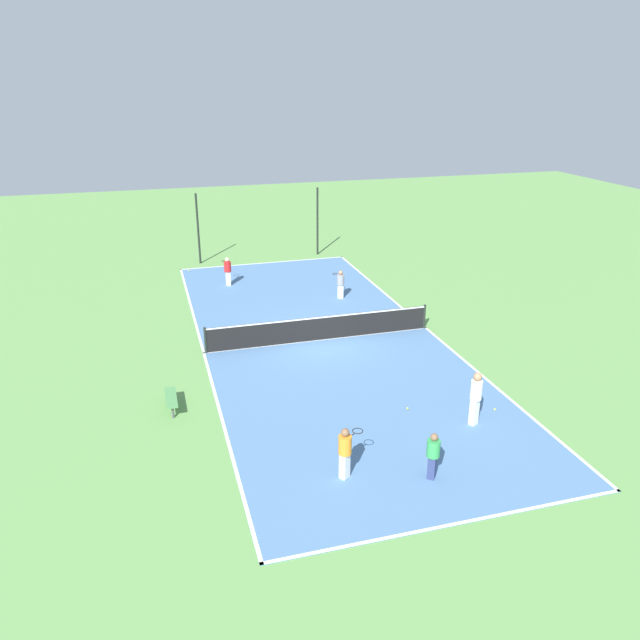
{
  "coord_description": "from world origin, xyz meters",
  "views": [
    {
      "loc": [
        -6.54,
        -22.75,
        10.16
      ],
      "look_at": [
        0.0,
        0.0,
        0.9
      ],
      "focal_mm": 35.0,
      "sensor_mm": 36.0,
      "label": 1
    }
  ],
  "objects_px": {
    "player_center_orange": "(345,450)",
    "tennis_ball_left_sideline": "(495,409)",
    "bench": "(171,399)",
    "tennis_ball_midcourt": "(408,408)",
    "player_far_green": "(433,453)",
    "player_baseline_gray": "(340,283)",
    "fence_post_back_right": "(317,221)",
    "player_near_white": "(476,395)",
    "tennis_net": "(320,328)",
    "tennis_ball_far_baseline": "(189,271)",
    "fence_post_back_left": "(198,229)",
    "player_coach_red": "(228,270)"
  },
  "relations": [
    {
      "from": "player_near_white",
      "to": "player_baseline_gray",
      "type": "height_order",
      "value": "player_near_white"
    },
    {
      "from": "player_center_orange",
      "to": "tennis_ball_left_sideline",
      "type": "height_order",
      "value": "player_center_orange"
    },
    {
      "from": "tennis_net",
      "to": "player_near_white",
      "type": "height_order",
      "value": "player_near_white"
    },
    {
      "from": "fence_post_back_right",
      "to": "player_center_orange",
      "type": "bearing_deg",
      "value": -103.98
    },
    {
      "from": "player_coach_red",
      "to": "tennis_ball_midcourt",
      "type": "distance_m",
      "value": 15.1
    },
    {
      "from": "player_far_green",
      "to": "tennis_ball_left_sideline",
      "type": "xyz_separation_m",
      "value": [
        3.58,
        2.76,
        -0.73
      ]
    },
    {
      "from": "player_far_green",
      "to": "tennis_ball_midcourt",
      "type": "distance_m",
      "value": 3.78
    },
    {
      "from": "player_far_green",
      "to": "tennis_ball_midcourt",
      "type": "xyz_separation_m",
      "value": [
        0.88,
        3.61,
        -0.73
      ]
    },
    {
      "from": "tennis_net",
      "to": "tennis_ball_midcourt",
      "type": "xyz_separation_m",
      "value": [
        1.16,
        -6.35,
        -0.51
      ]
    },
    {
      "from": "bench",
      "to": "player_baseline_gray",
      "type": "relative_size",
      "value": 1.04
    },
    {
      "from": "bench",
      "to": "player_baseline_gray",
      "type": "height_order",
      "value": "player_baseline_gray"
    },
    {
      "from": "player_near_white",
      "to": "player_baseline_gray",
      "type": "relative_size",
      "value": 1.27
    },
    {
      "from": "player_coach_red",
      "to": "player_near_white",
      "type": "bearing_deg",
      "value": -167.61
    },
    {
      "from": "player_baseline_gray",
      "to": "player_center_orange",
      "type": "relative_size",
      "value": 0.93
    },
    {
      "from": "player_baseline_gray",
      "to": "fence_post_back_left",
      "type": "xyz_separation_m",
      "value": [
        -5.95,
        8.19,
        1.22
      ]
    },
    {
      "from": "player_coach_red",
      "to": "player_baseline_gray",
      "type": "height_order",
      "value": "player_coach_red"
    },
    {
      "from": "tennis_ball_far_baseline",
      "to": "player_coach_red",
      "type": "bearing_deg",
      "value": -60.48
    },
    {
      "from": "fence_post_back_right",
      "to": "tennis_ball_far_baseline",
      "type": "bearing_deg",
      "value": -169.07
    },
    {
      "from": "tennis_net",
      "to": "player_center_orange",
      "type": "relative_size",
      "value": 6.22
    },
    {
      "from": "player_baseline_gray",
      "to": "player_far_green",
      "type": "relative_size",
      "value": 1.03
    },
    {
      "from": "player_near_white",
      "to": "tennis_ball_midcourt",
      "type": "distance_m",
      "value": 2.35
    },
    {
      "from": "tennis_net",
      "to": "tennis_ball_midcourt",
      "type": "bearing_deg",
      "value": -79.68
    },
    {
      "from": "tennis_ball_left_sideline",
      "to": "tennis_net",
      "type": "bearing_deg",
      "value": 118.22
    },
    {
      "from": "tennis_ball_left_sideline",
      "to": "tennis_ball_midcourt",
      "type": "relative_size",
      "value": 1.0
    },
    {
      "from": "tennis_net",
      "to": "player_coach_red",
      "type": "relative_size",
      "value": 6.3
    },
    {
      "from": "player_coach_red",
      "to": "player_center_orange",
      "type": "distance_m",
      "value": 17.56
    },
    {
      "from": "tennis_net",
      "to": "bench",
      "type": "xyz_separation_m",
      "value": [
        -6.24,
        -4.16,
        -0.18
      ]
    },
    {
      "from": "player_coach_red",
      "to": "tennis_ball_left_sideline",
      "type": "height_order",
      "value": "player_coach_red"
    },
    {
      "from": "player_baseline_gray",
      "to": "fence_post_back_right",
      "type": "bearing_deg",
      "value": -15.79
    },
    {
      "from": "player_near_white",
      "to": "tennis_ball_far_baseline",
      "type": "bearing_deg",
      "value": -96.02
    },
    {
      "from": "tennis_net",
      "to": "player_near_white",
      "type": "bearing_deg",
      "value": -70.47
    },
    {
      "from": "bench",
      "to": "tennis_ball_left_sideline",
      "type": "bearing_deg",
      "value": -106.72
    },
    {
      "from": "tennis_ball_far_baseline",
      "to": "fence_post_back_right",
      "type": "height_order",
      "value": "fence_post_back_right"
    },
    {
      "from": "player_near_white",
      "to": "player_far_green",
      "type": "height_order",
      "value": "player_near_white"
    },
    {
      "from": "tennis_net",
      "to": "player_coach_red",
      "type": "height_order",
      "value": "player_coach_red"
    },
    {
      "from": "player_far_green",
      "to": "fence_post_back_left",
      "type": "bearing_deg",
      "value": 48.55
    },
    {
      "from": "tennis_ball_midcourt",
      "to": "player_far_green",
      "type": "bearing_deg",
      "value": -103.64
    },
    {
      "from": "player_near_white",
      "to": "player_far_green",
      "type": "xyz_separation_m",
      "value": [
        -2.47,
        -2.19,
        -0.26
      ]
    },
    {
      "from": "tennis_ball_midcourt",
      "to": "fence_post_back_left",
      "type": "bearing_deg",
      "value": 103.74
    },
    {
      "from": "tennis_net",
      "to": "fence_post_back_left",
      "type": "relative_size",
      "value": 2.32
    },
    {
      "from": "player_center_orange",
      "to": "tennis_ball_left_sideline",
      "type": "bearing_deg",
      "value": -17.27
    },
    {
      "from": "player_coach_red",
      "to": "player_far_green",
      "type": "distance_m",
      "value": 18.44
    },
    {
      "from": "player_far_green",
      "to": "bench",
      "type": "bearing_deg",
      "value": 87.4
    },
    {
      "from": "player_near_white",
      "to": "player_center_orange",
      "type": "distance_m",
      "value": 4.97
    },
    {
      "from": "player_far_green",
      "to": "tennis_ball_left_sideline",
      "type": "relative_size",
      "value": 20.11
    },
    {
      "from": "player_near_white",
      "to": "fence_post_back_left",
      "type": "relative_size",
      "value": 0.44
    },
    {
      "from": "tennis_net",
      "to": "player_center_orange",
      "type": "distance_m",
      "value": 9.5
    },
    {
      "from": "fence_post_back_left",
      "to": "player_coach_red",
      "type": "bearing_deg",
      "value": -78.29
    },
    {
      "from": "tennis_net",
      "to": "fence_post_back_right",
      "type": "relative_size",
      "value": 2.32
    },
    {
      "from": "player_far_green",
      "to": "player_baseline_gray",
      "type": "bearing_deg",
      "value": 30.83
    }
  ]
}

